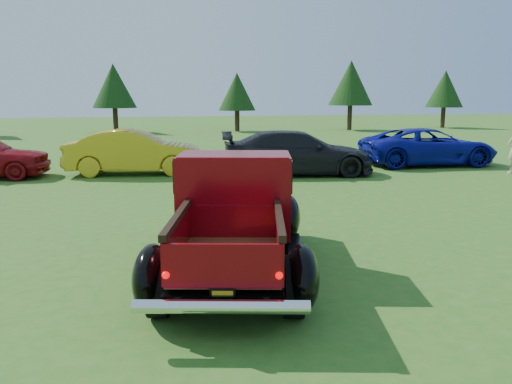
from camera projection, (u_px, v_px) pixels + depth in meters
name	position (u px, v px, depth m)	size (l,w,h in m)	color
ground	(228.00, 259.00, 8.18)	(120.00, 120.00, 0.00)	#2F651C
tree_mid_left	(114.00, 86.00, 36.52)	(3.20, 3.20, 5.00)	#332114
tree_mid_right	(237.00, 92.00, 37.65)	(2.82, 2.82, 4.40)	#332114
tree_east	(351.00, 83.00, 39.06)	(3.46, 3.46, 5.40)	#332114
tree_far_east	(445.00, 89.00, 42.10)	(3.07, 3.07, 4.80)	#332114
pickup_truck	(235.00, 213.00, 7.80)	(3.15, 5.06, 1.77)	black
show_car_yellow	(135.00, 152.00, 17.07)	(1.61, 4.60, 1.52)	gold
show_car_grey	(297.00, 153.00, 16.98)	(2.09, 5.14, 1.49)	black
show_car_blue	(428.00, 147.00, 19.31)	(2.38, 5.15, 1.43)	#0C118B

